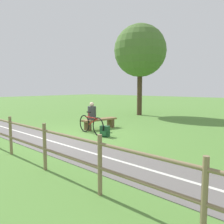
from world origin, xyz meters
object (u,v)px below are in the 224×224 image
(bicycle, at_px, (91,125))
(person_seated, at_px, (92,112))
(bench, at_px, (100,122))
(tree_by_path, at_px, (140,51))
(backpack, at_px, (105,131))

(bicycle, bearing_deg, person_seated, 143.36)
(bench, bearing_deg, bicycle, 36.90)
(bicycle, bearing_deg, tree_by_path, 117.70)
(bench, bearing_deg, tree_by_path, -154.36)
(person_seated, bearing_deg, bicycle, 53.22)
(person_seated, xyz_separation_m, tree_by_path, (-6.06, -1.42, 3.57))
(person_seated, xyz_separation_m, backpack, (0.70, 1.41, -0.59))
(tree_by_path, bearing_deg, backpack, 22.74)
(bicycle, distance_m, backpack, 0.82)
(backpack, xyz_separation_m, tree_by_path, (-6.76, -2.83, 4.16))
(bicycle, xyz_separation_m, backpack, (0.04, 0.80, -0.18))
(bench, xyz_separation_m, backpack, (1.12, 1.33, -0.12))
(bench, xyz_separation_m, bicycle, (1.08, 0.53, 0.06))
(backpack, bearing_deg, bicycle, -92.62)
(bench, relative_size, bicycle, 1.04)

